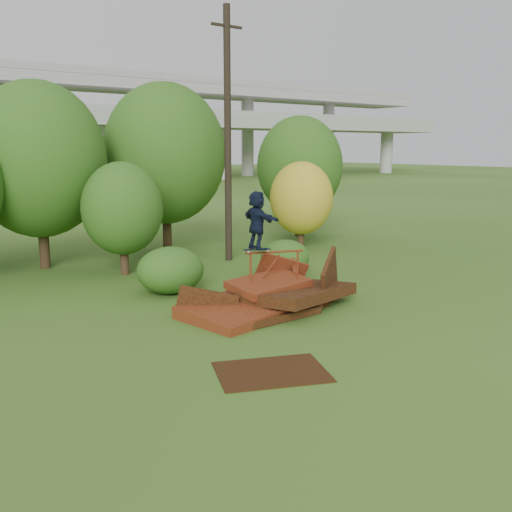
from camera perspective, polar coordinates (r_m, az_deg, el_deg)
ground at (r=15.61m, az=6.80°, el=-6.56°), size 240.00×240.00×0.00m
scrap_pile at (r=16.58m, az=1.60°, el=-4.20°), size 5.57×3.28×2.05m
grind_rail at (r=16.60m, az=1.84°, el=-1.36°), size 1.65×0.68×1.69m
skateboard at (r=16.33m, az=0.11°, el=0.66°), size 0.81×0.48×0.08m
skater at (r=16.21m, az=0.11°, el=3.61°), size 0.57×1.56×1.66m
flat_plate at (r=12.18m, az=1.56°, el=-11.50°), size 2.73×2.39×0.03m
tree_1 at (r=23.30m, az=-20.96°, el=8.97°), size 5.12×5.12×7.13m
tree_2 at (r=21.33m, az=-13.23°, el=4.64°), size 2.95×2.95×4.15m
tree_3 at (r=25.78m, az=-9.10°, el=10.05°), size 5.37×5.37×7.45m
tree_4 at (r=26.37m, az=4.55°, el=5.78°), size 2.91×2.91×4.02m
tree_5 at (r=29.96m, az=4.38°, el=8.96°), size 4.45×4.45×6.25m
shrub_left at (r=18.53m, az=-8.54°, el=-1.40°), size 2.19×2.02×1.51m
shrub_right at (r=20.91m, az=2.91°, el=-0.17°), size 1.87×1.71×1.32m
utility_pole at (r=23.43m, az=-2.85°, el=11.97°), size 1.40×0.28×10.09m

